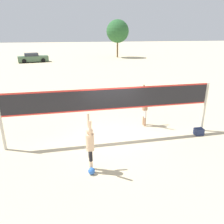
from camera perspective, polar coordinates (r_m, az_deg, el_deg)
ground_plane at (r=9.89m, az=-0.00°, el=-7.07°), size 200.00×200.00×0.00m
volleyball_net at (r=9.24m, az=-0.00°, el=2.34°), size 9.04×0.12×2.36m
player_spiker at (r=7.35m, az=-5.77°, el=-8.20°), size 0.28×0.69×2.01m
player_blocker at (r=11.03m, az=8.63°, el=1.76°), size 0.28×0.70×2.07m
volleyball at (r=7.66m, az=-5.37°, el=-15.09°), size 0.24×0.24×0.24m
gear_bag at (r=11.01m, az=21.71°, el=-4.76°), size 0.39×0.32×0.31m
parked_car_near at (r=37.75m, az=-19.97°, el=13.13°), size 4.81×2.59×1.42m
tree_left_cluster at (r=42.22m, az=1.47°, el=20.33°), size 4.07×4.07×6.68m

